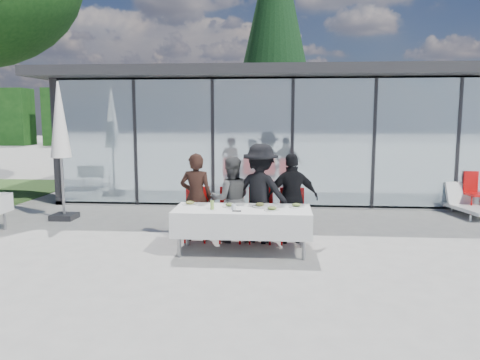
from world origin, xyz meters
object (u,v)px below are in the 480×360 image
object	(u,v)px
diner_chair_b	(231,211)
conifer_tree	(275,27)
diner_chair_a	(197,211)
diner_d	(292,198)
plate_c	(260,205)
plate_d	(296,206)
juice_bottle	(212,205)
diner_chair_d	(292,212)
plate_a	(190,203)
spare_chair_a	(475,190)
spare_chair_b	(392,186)
plate_b	(230,205)
diner_c	(260,193)
market_umbrella	(60,129)
lounger	(468,204)
dining_table	(242,221)
diner_chair_c	(261,212)
diner_b	(231,199)
diner_a	(196,197)
plate_extra	(272,209)
folded_eyeglasses	(237,211)

from	to	relation	value
diner_chair_b	conifer_tree	distance (m)	13.25
diner_chair_a	diner_d	bearing A→B (deg)	-2.15
plate_c	plate_d	bearing A→B (deg)	0.08
diner_chair_a	juice_bottle	size ratio (longest dim) A/B	6.68
conifer_tree	diner_chair_d	bearing A→B (deg)	-87.87
plate_a	spare_chair_a	size ratio (longest dim) A/B	0.27
plate_a	spare_chair_b	world-z (taller)	spare_chair_b
plate_b	juice_bottle	bearing A→B (deg)	-138.67
diner_c	spare_chair_b	xyz separation A→B (m)	(3.13, 3.44, -0.35)
plate_d	market_umbrella	bearing A→B (deg)	158.00
diner_chair_a	lounger	xyz separation A→B (m)	(5.84, 2.61, -0.28)
diner_c	plate_b	world-z (taller)	diner_c
diner_chair_a	dining_table	bearing A→B (deg)	-39.93
dining_table	diner_chair_c	xyz separation A→B (m)	(0.27, 0.75, -0.00)
diner_d	diner_chair_a	bearing A→B (deg)	-13.79
diner_b	market_umbrella	bearing A→B (deg)	-33.40
diner_chair_b	diner_b	bearing A→B (deg)	-90.00
plate_d	spare_chair_b	size ratio (longest dim) A/B	0.27
diner_b	spare_chair_a	world-z (taller)	diner_b
diner_chair_d	juice_bottle	bearing A→B (deg)	-146.38
plate_a	plate_b	world-z (taller)	same
diner_a	diner_chair_a	bearing A→B (deg)	-89.08
spare_chair_a	market_umbrella	bearing A→B (deg)	-170.97
diner_b	lounger	xyz separation A→B (m)	(5.21, 2.68, -0.52)
plate_b	plate_extra	xyz separation A→B (m)	(0.71, -0.24, 0.00)
diner_chair_c	diner_chair_b	bearing A→B (deg)	180.00
diner_chair_d	conifer_tree	world-z (taller)	conifer_tree
diner_a	lounger	distance (m)	6.45
diner_chair_a	market_umbrella	xyz separation A→B (m)	(-3.23, 1.45, 1.45)
plate_extra	diner_chair_c	bearing A→B (deg)	103.72
lounger	spare_chair_b	bearing A→B (deg)	153.60
diner_a	diner_c	world-z (taller)	diner_c
diner_c	plate_c	bearing A→B (deg)	109.69
folded_eyeglasses	lounger	bearing A→B (deg)	35.88
diner_chair_d	spare_chair_a	world-z (taller)	same
diner_b	folded_eyeglasses	size ratio (longest dim) A/B	11.06
plate_a	diner_d	bearing A→B (deg)	14.46
diner_a	juice_bottle	distance (m)	0.91
diner_chair_a	folded_eyeglasses	xyz separation A→B (m)	(0.82, -1.02, 0.22)
diner_chair_d	folded_eyeglasses	world-z (taller)	diner_chair_d
diner_b	plate_b	distance (m)	0.58
plate_extra	spare_chair_b	xyz separation A→B (m)	(2.91, 4.27, -0.24)
plate_a	plate_extra	world-z (taller)	same
diner_b	dining_table	bearing A→B (deg)	98.93
plate_c	diner_chair_d	bearing A→B (deg)	45.94
dining_table	plate_c	distance (m)	0.41
plate_d	plate_b	bearing A→B (deg)	-176.44
plate_c	folded_eyeglasses	bearing A→B (deg)	-128.79
juice_bottle	spare_chair_a	distance (m)	6.86
diner_c	diner_b	bearing A→B (deg)	18.71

